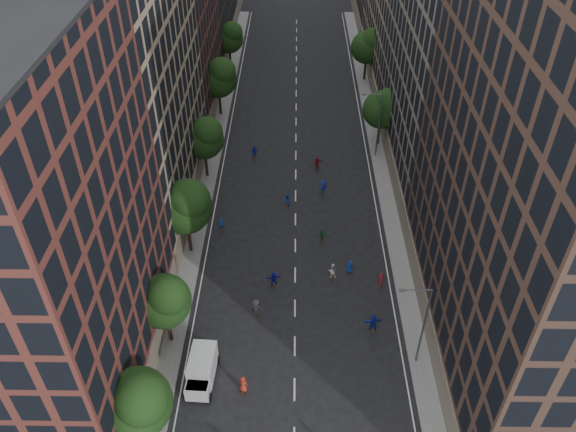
% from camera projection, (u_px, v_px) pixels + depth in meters
% --- Properties ---
extents(ground, '(240.00, 240.00, 0.00)m').
position_uv_depth(ground, '(296.00, 177.00, 71.01)').
color(ground, black).
rests_on(ground, ground).
extents(sidewalk_left, '(4.00, 105.00, 0.15)m').
position_uv_depth(sidewalk_left, '(209.00, 144.00, 76.92)').
color(sidewalk_left, slate).
rests_on(sidewalk_left, ground).
extents(sidewalk_right, '(4.00, 105.00, 0.15)m').
position_uv_depth(sidewalk_right, '(384.00, 145.00, 76.66)').
color(sidewalk_right, slate).
rests_on(sidewalk_right, ground).
extents(bldg_left_a, '(14.00, 22.00, 30.00)m').
position_uv_depth(bldg_left_a, '(25.00, 237.00, 39.24)').
color(bldg_left_a, '#5C2A23').
rests_on(bldg_left_a, ground).
extents(bldg_left_b, '(14.00, 26.00, 34.00)m').
position_uv_depth(bldg_left_b, '(109.00, 66.00, 56.63)').
color(bldg_left_b, '#988264').
rests_on(bldg_left_b, ground).
extents(bldg_left_c, '(14.00, 20.00, 28.00)m').
position_uv_depth(bldg_left_c, '(158.00, 15.00, 76.38)').
color(bldg_left_c, '#5C2A23').
rests_on(bldg_left_c, ground).
extents(bldg_right_a, '(14.00, 30.00, 36.00)m').
position_uv_depth(bldg_right_a, '(562.00, 173.00, 40.05)').
color(bldg_right_a, '#463025').
rests_on(bldg_right_a, ground).
extents(bldg_right_b, '(14.00, 28.00, 33.00)m').
position_uv_depth(bldg_right_b, '(465.00, 38.00, 63.52)').
color(bldg_right_b, '#686256').
rests_on(bldg_right_b, ground).
extents(tree_left_0, '(5.20, 5.20, 8.83)m').
position_uv_depth(tree_left_0, '(138.00, 402.00, 39.29)').
color(tree_left_0, black).
rests_on(tree_left_0, ground).
extents(tree_left_1, '(4.80, 4.80, 8.21)m').
position_uv_depth(tree_left_1, '(165.00, 300.00, 47.32)').
color(tree_left_1, black).
rests_on(tree_left_1, ground).
extents(tree_left_2, '(5.60, 5.60, 9.45)m').
position_uv_depth(tree_left_2, '(186.00, 205.00, 56.12)').
color(tree_left_2, black).
rests_on(tree_left_2, ground).
extents(tree_left_3, '(5.00, 5.00, 8.58)m').
position_uv_depth(tree_left_3, '(205.00, 137.00, 67.35)').
color(tree_left_3, black).
rests_on(tree_left_3, ground).
extents(tree_left_4, '(5.40, 5.40, 9.08)m').
position_uv_depth(tree_left_4, '(219.00, 77.00, 79.60)').
color(tree_left_4, black).
rests_on(tree_left_4, ground).
extents(tree_left_5, '(4.80, 4.80, 8.33)m').
position_uv_depth(tree_left_5, '(230.00, 37.00, 92.30)').
color(tree_left_5, black).
rests_on(tree_left_5, ground).
extents(tree_right_a, '(5.00, 5.00, 8.39)m').
position_uv_depth(tree_right_a, '(383.00, 108.00, 73.44)').
color(tree_right_a, black).
rests_on(tree_right_a, ground).
extents(tree_right_b, '(5.20, 5.20, 8.83)m').
position_uv_depth(tree_right_b, '(368.00, 45.00, 88.77)').
color(tree_right_b, black).
rests_on(tree_right_b, ground).
extents(streetlamp_near, '(2.64, 0.22, 9.06)m').
position_uv_depth(streetlamp_near, '(422.00, 322.00, 45.89)').
color(streetlamp_near, '#595B60').
rests_on(streetlamp_near, ground).
extents(streetlamp_far, '(2.64, 0.22, 9.06)m').
position_uv_depth(streetlamp_far, '(377.00, 122.00, 71.52)').
color(streetlamp_far, '#595B60').
rests_on(streetlamp_far, ground).
extents(cargo_van, '(2.43, 4.77, 2.48)m').
position_uv_depth(cargo_van, '(202.00, 370.00, 46.90)').
color(cargo_van, silver).
rests_on(cargo_van, ground).
extents(skater_5, '(1.77, 0.78, 1.84)m').
position_uv_depth(skater_5, '(373.00, 323.00, 51.32)').
color(skater_5, navy).
rests_on(skater_5, ground).
extents(skater_6, '(0.96, 0.79, 1.69)m').
position_uv_depth(skater_6, '(243.00, 384.00, 46.33)').
color(skater_6, '#AF2E1D').
rests_on(skater_6, ground).
extents(skater_7, '(0.65, 0.49, 1.63)m').
position_uv_depth(skater_7, '(380.00, 279.00, 55.78)').
color(skater_7, maroon).
rests_on(skater_7, ground).
extents(skater_8, '(0.90, 0.73, 1.77)m').
position_uv_depth(skater_8, '(332.00, 271.00, 56.58)').
color(skater_8, silver).
rests_on(skater_8, ground).
extents(skater_9, '(1.16, 0.77, 1.68)m').
position_uv_depth(skater_9, '(256.00, 307.00, 52.88)').
color(skater_9, '#46454A').
rests_on(skater_9, ground).
extents(skater_10, '(1.06, 0.45, 1.80)m').
position_uv_depth(skater_10, '(323.00, 236.00, 60.79)').
color(skater_10, '#1E653E').
rests_on(skater_10, ground).
extents(skater_11, '(1.55, 0.78, 1.61)m').
position_uv_depth(skater_11, '(274.00, 279.00, 55.86)').
color(skater_11, '#1315A1').
rests_on(skater_11, ground).
extents(skater_12, '(0.75, 0.49, 1.52)m').
position_uv_depth(skater_12, '(350.00, 267.00, 57.22)').
color(skater_12, navy).
rests_on(skater_12, ground).
extents(skater_13, '(0.61, 0.43, 1.61)m').
position_uv_depth(skater_13, '(222.00, 224.00, 62.45)').
color(skater_13, '#124395').
rests_on(skater_13, ground).
extents(skater_14, '(0.82, 0.68, 1.52)m').
position_uv_depth(skater_14, '(287.00, 200.00, 65.95)').
color(skater_14, '#1545AD').
rests_on(skater_14, ground).
extents(skater_15, '(1.32, 1.06, 1.78)m').
position_uv_depth(skater_15, '(323.00, 187.00, 67.73)').
color(skater_15, '#1523AB').
rests_on(skater_15, ground).
extents(skater_16, '(1.07, 0.46, 1.81)m').
position_uv_depth(skater_16, '(255.00, 153.00, 73.74)').
color(skater_16, '#1617B5').
rests_on(skater_16, ground).
extents(skater_17, '(1.57, 0.99, 1.61)m').
position_uv_depth(skater_17, '(317.00, 163.00, 71.90)').
color(skater_17, maroon).
rests_on(skater_17, ground).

